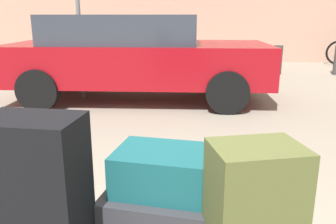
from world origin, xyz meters
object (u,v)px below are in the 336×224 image
Objects in this scene: bollard_kerb_near at (278,60)px; suitcase_olive_front_left at (253,219)px; no_parking_sign at (78,13)px; duffel_bag_teal_topmost_pile at (162,170)px; parked_car at (135,55)px; suitcase_charcoal_stacked_top at (162,214)px; suitcase_black_rear_right at (37,199)px.

suitcase_olive_front_left is at bearing -103.94° from bollard_kerb_near.
bollard_kerb_near is at bearing 36.03° from no_parking_sign.
parked_car is at bearing 109.95° from duffel_bag_teal_topmost_pile.
parked_car is (-1.20, 4.70, 0.12)m from suitcase_olive_front_left.
suitcase_olive_front_left reaches higher than bollard_kerb_near.
suitcase_black_rear_right is at bearing -141.02° from suitcase_charcoal_stacked_top.
no_parking_sign reaches higher than suitcase_black_rear_right.
suitcase_black_rear_right is (-0.48, -0.27, 0.21)m from suitcase_charcoal_stacked_top.
suitcase_olive_front_left reaches higher than duffel_bag_teal_topmost_pile.
suitcase_charcoal_stacked_top is 4.49m from parked_car.
suitcase_olive_front_left is at bearing -28.25° from duffel_bag_teal_topmost_pile.
suitcase_black_rear_right reaches higher than suitcase_charcoal_stacked_top.
bollard_kerb_near is at bearing 75.32° from suitcase_black_rear_right.
suitcase_olive_front_left is at bearing -27.68° from suitcase_charcoal_stacked_top.
suitcase_black_rear_right is 1.62× the size of duffel_bag_teal_topmost_pile.
duffel_bag_teal_topmost_pile is at bearing -68.29° from no_parking_sign.
no_parking_sign is (-1.76, 4.41, 0.98)m from suitcase_charcoal_stacked_top.
suitcase_black_rear_right reaches higher than bollard_kerb_near.
suitcase_black_rear_right is 0.29× the size of no_parking_sign.
suitcase_olive_front_left is 7.86m from bollard_kerb_near.
suitcase_black_rear_right is 4.91m from no_parking_sign.
bollard_kerb_near is 0.30× the size of no_parking_sign.
bollard_kerb_near is 5.10m from no_parking_sign.
parked_car is at bearing 99.42° from suitcase_black_rear_right.
suitcase_olive_front_left is 0.86× the size of bollard_kerb_near.
suitcase_black_rear_right is at bearing -85.78° from parked_car.
no_parking_sign is at bearing -143.97° from bollard_kerb_near.
no_parking_sign reaches higher than bollard_kerb_near.
parked_car is at bearing 90.45° from suitcase_olive_front_left.
parked_car reaches higher than suitcase_charcoal_stacked_top.
suitcase_black_rear_right is 0.55m from duffel_bag_teal_topmost_pile.
parked_car is 6.12× the size of bollard_kerb_near.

